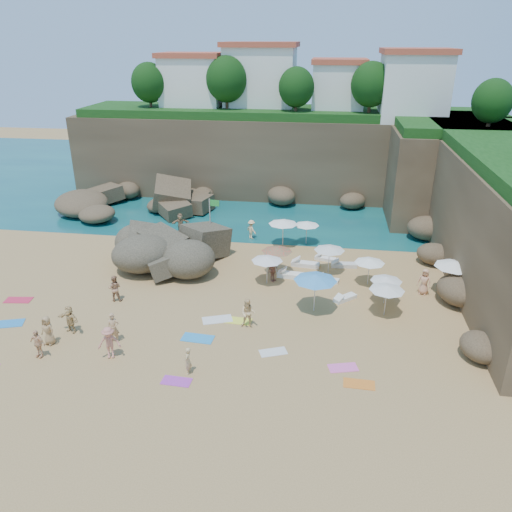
# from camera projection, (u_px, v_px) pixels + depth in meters

# --- Properties ---
(ground) EXTENTS (120.00, 120.00, 0.00)m
(ground) POSITION_uv_depth(u_px,v_px,m) (218.00, 302.00, 31.66)
(ground) COLOR tan
(ground) RESTS_ON ground
(seawater) EXTENTS (120.00, 120.00, 0.00)m
(seawater) POSITION_uv_depth(u_px,v_px,m) (272.00, 180.00, 58.84)
(seawater) COLOR #0C4751
(seawater) RESTS_ON ground
(cliff_back) EXTENTS (44.00, 8.00, 8.00)m
(cliff_back) POSITION_uv_depth(u_px,v_px,m) (286.00, 155.00, 52.44)
(cliff_back) COLOR brown
(cliff_back) RESTS_ON ground
(cliff_right) EXTENTS (8.00, 30.00, 8.00)m
(cliff_right) POSITION_uv_depth(u_px,v_px,m) (507.00, 215.00, 34.81)
(cliff_right) COLOR brown
(cliff_right) RESTS_ON ground
(cliff_corner) EXTENTS (10.00, 12.00, 8.00)m
(cliff_corner) POSITION_uv_depth(u_px,v_px,m) (443.00, 172.00, 45.94)
(cliff_corner) COLOR brown
(cliff_corner) RESTS_ON ground
(rock_promontory) EXTENTS (12.00, 7.00, 2.00)m
(rock_promontory) POSITION_uv_depth(u_px,v_px,m) (141.00, 213.00, 47.61)
(rock_promontory) COLOR brown
(rock_promontory) RESTS_ON ground
(clifftop_buildings) EXTENTS (28.48, 9.48, 7.00)m
(clifftop_buildings) POSITION_uv_depth(u_px,v_px,m) (298.00, 82.00, 50.12)
(clifftop_buildings) COLOR white
(clifftop_buildings) RESTS_ON cliff_back
(clifftop_trees) EXTENTS (35.60, 23.82, 4.40)m
(clifftop_trees) POSITION_uv_depth(u_px,v_px,m) (314.00, 88.00, 44.19)
(clifftop_trees) COLOR #11380F
(clifftop_trees) RESTS_ON ground
(marina_masts) EXTENTS (3.10, 0.10, 6.00)m
(marina_masts) POSITION_uv_depth(u_px,v_px,m) (136.00, 150.00, 59.81)
(marina_masts) COLOR white
(marina_masts) RESTS_ON ground
(rock_outcrop) EXTENTS (8.14, 6.58, 2.97)m
(rock_outcrop) POSITION_uv_depth(u_px,v_px,m) (156.00, 263.00, 37.10)
(rock_outcrop) COLOR brown
(rock_outcrop) RESTS_ON ground
(flag_pole) EXTENTS (0.82, 0.14, 4.19)m
(flag_pole) POSITION_uv_depth(u_px,v_px,m) (212.00, 218.00, 38.37)
(flag_pole) COLOR silver
(flag_pole) RESTS_ON ground
(parasol_0) EXTENTS (2.00, 2.00, 1.89)m
(parasol_0) POSITION_uv_depth(u_px,v_px,m) (307.00, 223.00, 39.90)
(parasol_0) COLOR silver
(parasol_0) RESTS_ON ground
(parasol_1) EXTENTS (2.17, 2.17, 2.05)m
(parasol_1) POSITION_uv_depth(u_px,v_px,m) (330.00, 248.00, 34.89)
(parasol_1) COLOR silver
(parasol_1) RESTS_ON ground
(parasol_2) EXTENTS (2.33, 2.33, 2.20)m
(parasol_2) POSITION_uv_depth(u_px,v_px,m) (283.00, 222.00, 39.43)
(parasol_2) COLOR silver
(parasol_2) RESTS_ON ground
(parasol_3) EXTENTS (2.49, 2.49, 2.36)m
(parasol_3) POSITION_uv_depth(u_px,v_px,m) (454.00, 264.00, 31.74)
(parasol_3) COLOR silver
(parasol_3) RESTS_ON ground
(parasol_4) EXTENTS (2.03, 2.03, 1.92)m
(parasol_4) POSITION_uv_depth(u_px,v_px,m) (370.00, 261.00, 33.21)
(parasol_4) COLOR silver
(parasol_4) RESTS_ON ground
(parasol_5) EXTENTS (2.12, 2.12, 2.01)m
(parasol_5) POSITION_uv_depth(u_px,v_px,m) (267.00, 258.00, 33.33)
(parasol_5) COLOR silver
(parasol_5) RESTS_ON ground
(parasol_6) EXTENTS (2.18, 2.18, 2.06)m
(parasol_6) POSITION_uv_depth(u_px,v_px,m) (277.00, 249.00, 34.68)
(parasol_6) COLOR silver
(parasol_6) RESTS_ON ground
(parasol_8) EXTENTS (2.11, 2.11, 2.00)m
(parasol_8) POSITION_uv_depth(u_px,v_px,m) (387.00, 288.00, 29.46)
(parasol_8) COLOR silver
(parasol_8) RESTS_ON ground
(parasol_10) EXTENTS (2.62, 2.62, 2.48)m
(parasol_10) POSITION_uv_depth(u_px,v_px,m) (316.00, 277.00, 29.72)
(parasol_10) COLOR silver
(parasol_10) RESTS_ON ground
(parasol_11) EXTENTS (1.97, 1.97, 1.86)m
(parasol_11) POSITION_uv_depth(u_px,v_px,m) (386.00, 279.00, 30.83)
(parasol_11) COLOR silver
(parasol_11) RESTS_ON ground
(lounger_0) EXTENTS (1.65, 0.89, 0.24)m
(lounger_0) POSITION_uv_depth(u_px,v_px,m) (325.00, 259.00, 37.51)
(lounger_0) COLOR white
(lounger_0) RESTS_ON ground
(lounger_1) EXTENTS (1.89, 0.77, 0.29)m
(lounger_1) POSITION_uv_depth(u_px,v_px,m) (344.00, 265.00, 36.44)
(lounger_1) COLOR silver
(lounger_1) RESTS_ON ground
(lounger_2) EXTENTS (2.12, 0.90, 0.32)m
(lounger_2) POSITION_uv_depth(u_px,v_px,m) (292.00, 275.00, 34.83)
(lounger_2) COLOR white
(lounger_2) RESTS_ON ground
(lounger_3) EXTENTS (2.10, 0.92, 0.32)m
(lounger_3) POSITION_uv_depth(u_px,v_px,m) (305.00, 264.00, 36.51)
(lounger_3) COLOR white
(lounger_3) RESTS_ON ground
(lounger_4) EXTENTS (1.68, 0.92, 0.25)m
(lounger_4) POSITION_uv_depth(u_px,v_px,m) (327.00, 280.00, 34.27)
(lounger_4) COLOR silver
(lounger_4) RESTS_ON ground
(lounger_5) EXTENTS (1.54, 1.50, 0.25)m
(lounger_5) POSITION_uv_depth(u_px,v_px,m) (345.00, 298.00, 31.84)
(lounger_5) COLOR white
(lounger_5) RESTS_ON ground
(towel_0) EXTENTS (2.00, 1.42, 0.03)m
(towel_0) POSITION_uv_depth(u_px,v_px,m) (8.00, 324.00, 29.21)
(towel_0) COLOR #247BC2
(towel_0) RESTS_ON ground
(towel_5) EXTENTS (1.95, 1.44, 0.03)m
(towel_5) POSITION_uv_depth(u_px,v_px,m) (217.00, 320.00, 29.64)
(towel_5) COLOR silver
(towel_5) RESTS_ON ground
(towel_6) EXTENTS (1.49, 0.80, 0.03)m
(towel_6) POSITION_uv_depth(u_px,v_px,m) (177.00, 381.00, 24.33)
(towel_6) COLOR purple
(towel_6) RESTS_ON ground
(towel_7) EXTENTS (1.76, 1.03, 0.03)m
(towel_7) POSITION_uv_depth(u_px,v_px,m) (18.00, 300.00, 31.84)
(towel_7) COLOR #C92342
(towel_7) RESTS_ON ground
(towel_8) EXTENTS (1.83, 1.01, 0.03)m
(towel_8) POSITION_uv_depth(u_px,v_px,m) (198.00, 338.00, 27.80)
(towel_8) COLOR #2689CD
(towel_8) RESTS_ON ground
(towel_9) EXTENTS (1.62, 1.10, 0.03)m
(towel_9) POSITION_uv_depth(u_px,v_px,m) (343.00, 368.00, 25.33)
(towel_9) COLOR #F15DB5
(towel_9) RESTS_ON ground
(towel_10) EXTENTS (1.54, 0.81, 0.03)m
(towel_10) POSITION_uv_depth(u_px,v_px,m) (359.00, 384.00, 24.14)
(towel_10) COLOR orange
(towel_10) RESTS_ON ground
(towel_11) EXTENTS (1.63, 1.21, 0.03)m
(towel_11) POSITION_uv_depth(u_px,v_px,m) (147.00, 269.00, 36.09)
(towel_11) COLOR green
(towel_11) RESTS_ON ground
(towel_12) EXTENTS (1.63, 0.89, 0.03)m
(towel_12) POSITION_uv_depth(u_px,v_px,m) (238.00, 321.00, 29.52)
(towel_12) COLOR #EAEF3E
(towel_12) RESTS_ON ground
(towel_13) EXTENTS (1.62, 1.21, 0.03)m
(towel_13) POSITION_uv_depth(u_px,v_px,m) (273.00, 352.00, 26.58)
(towel_13) COLOR silver
(towel_13) RESTS_ON ground
(person_stand_0) EXTENTS (0.70, 0.52, 1.75)m
(person_stand_0) POSITION_uv_depth(u_px,v_px,m) (113.00, 328.00, 27.18)
(person_stand_0) COLOR tan
(person_stand_0) RESTS_ON ground
(person_stand_1) EXTENTS (0.93, 0.78, 1.74)m
(person_stand_1) POSITION_uv_depth(u_px,v_px,m) (115.00, 288.00, 31.49)
(person_stand_1) COLOR #A87654
(person_stand_1) RESTS_ON ground
(person_stand_2) EXTENTS (1.06, 1.04, 1.62)m
(person_stand_2) POSITION_uv_depth(u_px,v_px,m) (251.00, 229.00, 41.28)
(person_stand_2) COLOR #F6C98B
(person_stand_2) RESTS_ON ground
(person_stand_3) EXTENTS (0.84, 1.00, 1.60)m
(person_stand_3) POSITION_uv_depth(u_px,v_px,m) (273.00, 270.00, 34.06)
(person_stand_3) COLOR #9C634E
(person_stand_3) RESTS_ON ground
(person_stand_4) EXTENTS (0.97, 0.77, 1.76)m
(person_stand_4) POSITION_uv_depth(u_px,v_px,m) (424.00, 282.00, 32.33)
(person_stand_4) COLOR tan
(person_stand_4) RESTS_ON ground
(person_stand_5) EXTENTS (1.58, 1.01, 1.65)m
(person_stand_5) POSITION_uv_depth(u_px,v_px,m) (181.00, 223.00, 42.70)
(person_stand_5) COLOR #A27851
(person_stand_5) RESTS_ON ground
(person_stand_6) EXTENTS (0.36, 0.54, 1.47)m
(person_stand_6) POSITION_uv_depth(u_px,v_px,m) (188.00, 361.00, 24.65)
(person_stand_6) COLOR tan
(person_stand_6) RESTS_ON ground
(person_lie_0) EXTENTS (1.61, 2.05, 0.48)m
(person_lie_0) POSITION_uv_depth(u_px,v_px,m) (111.00, 354.00, 26.04)
(person_lie_0) COLOR tan
(person_lie_0) RESTS_ON ground
(person_lie_1) EXTENTS (1.25, 1.74, 0.38)m
(person_lie_1) POSITION_uv_depth(u_px,v_px,m) (40.00, 354.00, 26.15)
(person_lie_1) COLOR #ECB686
(person_lie_1) RESTS_ON ground
(person_lie_2) EXTENTS (1.23, 1.82, 0.44)m
(person_lie_2) POSITION_uv_depth(u_px,v_px,m) (50.00, 340.00, 27.24)
(person_lie_2) COLOR #A47F52
(person_lie_2) RESTS_ON ground
(person_lie_3) EXTENTS (1.92, 1.99, 0.43)m
(person_lie_3) POSITION_uv_depth(u_px,v_px,m) (71.00, 328.00, 28.38)
(person_lie_3) COLOR tan
(person_lie_3) RESTS_ON ground
(person_lie_5) EXTENTS (0.89, 1.78, 0.67)m
(person_lie_5) POSITION_uv_depth(u_px,v_px,m) (248.00, 322.00, 28.78)
(person_lie_5) COLOR #EAC385
(person_lie_5) RESTS_ON ground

